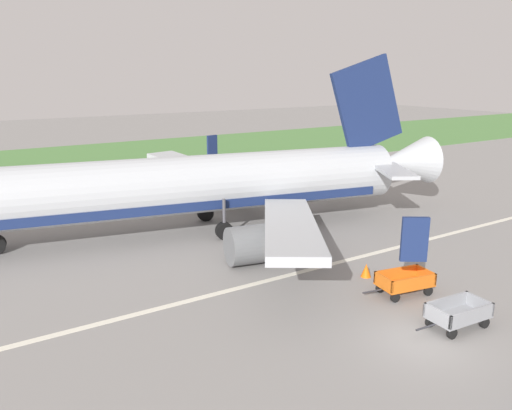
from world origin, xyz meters
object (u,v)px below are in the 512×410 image
(traffic_cone_near_plane, at_px, (366,270))
(traffic_cone_mid_apron, at_px, (412,250))
(airplane, at_px, (191,186))
(baggage_cart_nearest, at_px, (458,314))
(baggage_cart_second_in_row, at_px, (404,282))

(traffic_cone_near_plane, xyz_separation_m, traffic_cone_mid_apron, (4.46, 0.90, -0.04))
(airplane, xyz_separation_m, traffic_cone_mid_apron, (8.60, -10.69, -2.74))
(traffic_cone_mid_apron, bearing_deg, baggage_cart_nearest, -127.07)
(baggage_cart_second_in_row, bearing_deg, traffic_cone_near_plane, 90.15)
(airplane, height_order, baggage_cart_nearest, airplane)
(airplane, relative_size, traffic_cone_mid_apron, 60.53)
(baggage_cart_nearest, height_order, traffic_cone_mid_apron, baggage_cart_nearest)
(baggage_cart_nearest, bearing_deg, traffic_cone_near_plane, 83.55)
(baggage_cart_nearest, xyz_separation_m, baggage_cart_second_in_row, (0.67, 3.41, 0.00))
(airplane, distance_m, baggage_cart_second_in_row, 14.87)
(traffic_cone_mid_apron, bearing_deg, airplane, 128.81)
(baggage_cart_second_in_row, distance_m, traffic_cone_mid_apron, 5.60)
(airplane, bearing_deg, traffic_cone_mid_apron, -51.19)
(airplane, height_order, baggage_cart_second_in_row, airplane)
(traffic_cone_near_plane, distance_m, traffic_cone_mid_apron, 4.55)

